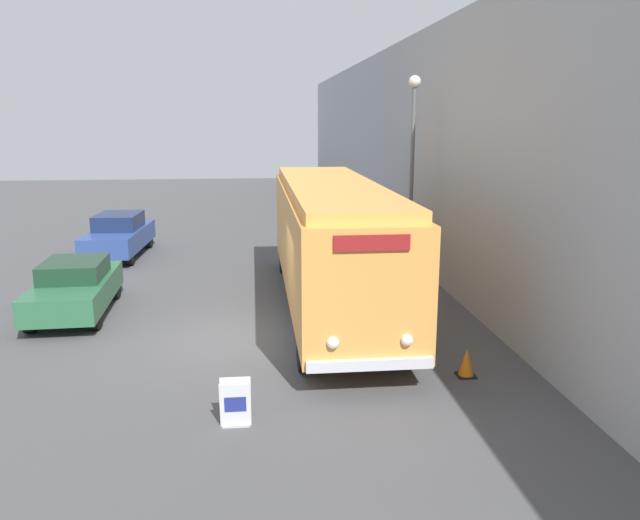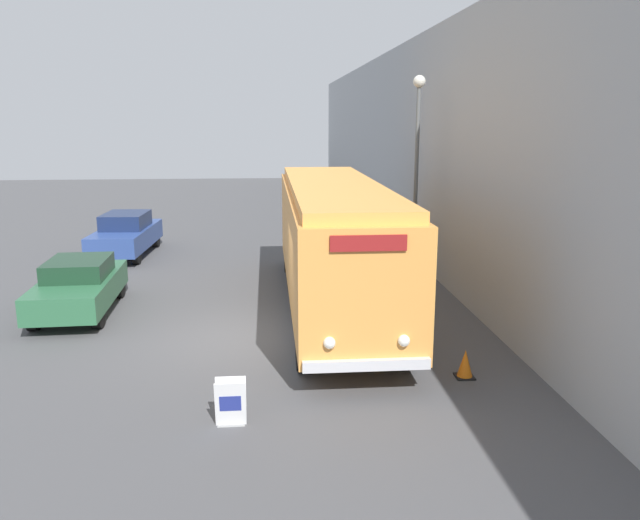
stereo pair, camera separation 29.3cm
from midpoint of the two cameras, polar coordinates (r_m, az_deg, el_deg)
ground_plane at (r=14.56m, az=-7.13°, el=-7.14°), size 80.00×80.00×0.00m
building_wall_right at (r=24.35m, az=8.51°, el=10.16°), size 0.30×60.00×7.77m
vintage_bus at (r=16.27m, az=1.81°, el=2.01°), size 2.43×11.17×3.35m
sign_board at (r=10.56m, az=-7.37°, el=-12.86°), size 0.50×0.30×0.80m
streetlamp at (r=18.99m, az=9.31°, el=9.87°), size 0.36×0.36×6.18m
parked_car_near at (r=17.25m, az=-20.72°, el=-2.23°), size 1.88×4.13×1.40m
parked_car_mid at (r=24.02m, az=-16.98°, el=2.27°), size 1.96×4.49×1.56m
traffic_cone at (r=12.66m, az=13.78°, el=-9.22°), size 0.36×0.36×0.57m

